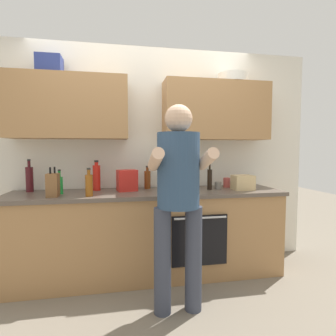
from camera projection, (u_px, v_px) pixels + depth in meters
name	position (u px, v px, depth m)	size (l,w,h in m)	color
ground_plane	(149.00, 275.00, 2.89)	(12.00, 12.00, 0.00)	#756B5B
back_wall_unit	(145.00, 135.00, 3.06)	(4.00, 0.39, 2.50)	silver
counter	(149.00, 233.00, 2.86)	(2.84, 0.67, 0.90)	#A37547
person_standing	(178.00, 192.00, 2.17)	(0.49, 0.45, 1.69)	#383D4C
bottle_vinegar	(147.00, 179.00, 3.02)	(0.07, 0.07, 0.25)	brown
bottle_soda	(60.00, 185.00, 2.66)	(0.06, 0.06, 0.24)	#198C33
bottle_syrup	(89.00, 185.00, 2.53)	(0.07, 0.07, 0.27)	#8C4C14
bottle_soy	(210.00, 179.00, 2.94)	(0.05, 0.05, 0.28)	black
bottle_hotsauce	(97.00, 177.00, 2.89)	(0.08, 0.08, 0.32)	red
bottle_wine	(30.00, 179.00, 2.79)	(0.07, 0.07, 0.34)	#471419
cup_coffee	(189.00, 184.00, 3.05)	(0.08, 0.08, 0.10)	white
cup_ceramic	(227.00, 182.00, 3.14)	(0.08, 0.08, 0.11)	#BF4C47
cup_stoneware	(218.00, 185.00, 2.99)	(0.08, 0.08, 0.08)	slate
knife_block	(53.00, 185.00, 2.51)	(0.10, 0.14, 0.28)	brown
potted_herb	(171.00, 173.00, 2.75)	(0.21, 0.21, 0.32)	#9E6647
grocery_bag_crisps	(127.00, 180.00, 2.85)	(0.20, 0.14, 0.22)	red
grocery_bag_bread	(243.00, 182.00, 2.94)	(0.21, 0.19, 0.16)	tan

